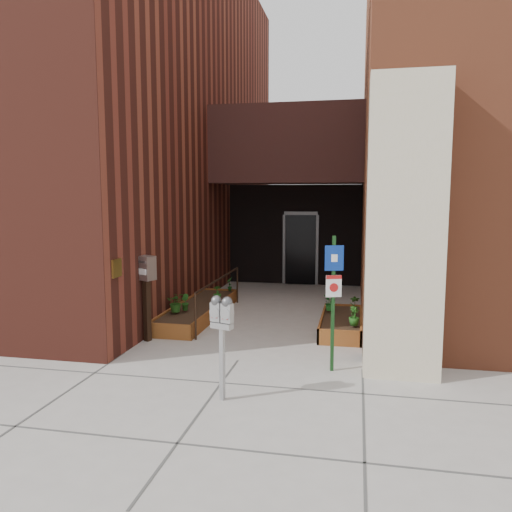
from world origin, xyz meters
The scene contains 15 objects.
ground centered at (0.00, 0.00, 0.00)m, with size 80.00×80.00×0.00m, color #9E9991.
architecture centered at (-0.18, 6.89, 4.98)m, with size 20.00×14.60×10.00m.
planter_left centered at (-1.55, 2.70, 0.13)m, with size 0.90×3.60×0.30m.
planter_right centered at (1.60, 2.20, 0.13)m, with size 0.80×2.20×0.30m.
handrail centered at (-1.05, 2.65, 0.75)m, with size 0.04×3.34×0.90m.
parking_meter centered at (0.18, -1.57, 1.08)m, with size 0.32×0.20×1.40m.
sign_post centered at (1.54, -0.17, 1.28)m, with size 0.28×0.11×2.09m.
payment_dropbox centered at (-1.90, 0.75, 1.15)m, with size 0.38×0.34×1.59m.
shrub_left_a centered at (-1.74, 1.85, 0.50)m, with size 0.37×0.37×0.41m, color #215117.
shrub_left_b centered at (-1.62, 2.03, 0.47)m, with size 0.19×0.19×0.34m, color #1E5117.
shrub_left_c centered at (-1.25, 3.19, 0.46)m, with size 0.18×0.18×0.33m, color #215E1A.
shrub_left_d centered at (-1.25, 4.30, 0.47)m, with size 0.18×0.18×0.34m, color #164E1A.
shrub_right_a centered at (1.85, 1.50, 0.48)m, with size 0.20×0.20×0.35m, color #1F5819.
shrub_right_b centered at (1.85, 2.41, 0.49)m, with size 0.20×0.20×0.38m, color #27621C.
shrub_right_c centered at (1.35, 2.59, 0.46)m, with size 0.29×0.29×0.33m, color #1A5D1C.
Camera 1 is at (1.88, -7.67, 2.69)m, focal length 35.00 mm.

